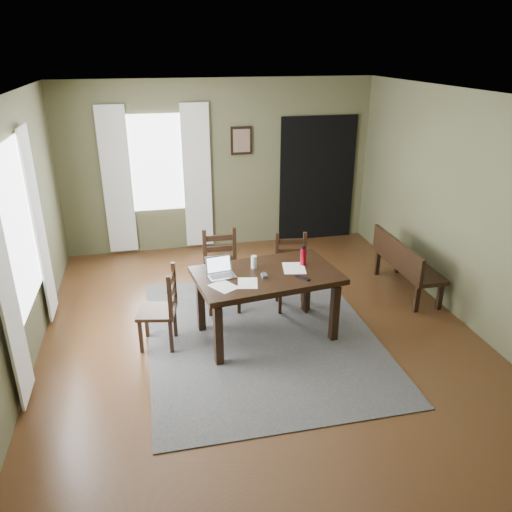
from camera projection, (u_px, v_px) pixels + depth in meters
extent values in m
cube|color=#492C16|center=(261.00, 337.00, 5.86)|extent=(5.00, 6.00, 0.01)
cube|color=brown|center=(220.00, 166.00, 8.02)|extent=(5.00, 0.02, 2.70)
cube|color=brown|center=(390.00, 417.00, 2.63)|extent=(5.00, 0.02, 2.70)
cube|color=brown|center=(11.00, 247.00, 4.83)|extent=(0.02, 6.00, 2.70)
cube|color=brown|center=(470.00, 212.00, 5.82)|extent=(0.02, 6.00, 2.70)
cube|color=white|center=(263.00, 96.00, 4.80)|extent=(5.00, 6.00, 0.02)
cube|color=#414141|center=(261.00, 336.00, 5.85)|extent=(2.60, 3.20, 0.01)
cube|color=black|center=(267.00, 275.00, 5.59)|extent=(1.70, 1.16, 0.06)
cube|color=black|center=(267.00, 280.00, 5.61)|extent=(1.51, 0.97, 0.05)
cube|color=black|center=(218.00, 336.00, 5.22)|extent=(0.10, 0.10, 0.67)
cube|color=black|center=(201.00, 304.00, 5.85)|extent=(0.10, 0.10, 0.67)
cube|color=black|center=(335.00, 313.00, 5.65)|extent=(0.10, 0.10, 0.67)
cube|color=black|center=(306.00, 286.00, 6.29)|extent=(0.10, 0.10, 0.67)
cube|color=black|center=(157.00, 312.00, 5.52)|extent=(0.48, 0.48, 0.04)
cube|color=black|center=(146.00, 321.00, 5.76)|extent=(0.05, 0.05, 0.40)
cube|color=black|center=(175.00, 321.00, 5.76)|extent=(0.05, 0.05, 0.40)
cube|color=black|center=(141.00, 337.00, 5.45)|extent=(0.05, 0.05, 0.40)
cube|color=black|center=(171.00, 336.00, 5.46)|extent=(0.05, 0.05, 0.40)
cube|color=black|center=(174.00, 283.00, 5.58)|extent=(0.05, 0.05, 0.51)
cube|color=black|center=(170.00, 298.00, 5.26)|extent=(0.05, 0.05, 0.51)
cube|color=black|center=(173.00, 301.00, 5.47)|extent=(0.08, 0.30, 0.07)
cube|color=black|center=(172.00, 290.00, 5.42)|extent=(0.08, 0.30, 0.07)
cube|color=black|center=(171.00, 279.00, 5.37)|extent=(0.08, 0.30, 0.07)
cube|color=black|center=(222.00, 276.00, 6.29)|extent=(0.45, 0.45, 0.04)
cube|color=black|center=(210.00, 300.00, 6.19)|extent=(0.04, 0.04, 0.43)
cube|color=black|center=(207.00, 287.00, 6.52)|extent=(0.04, 0.04, 0.43)
cube|color=black|center=(239.00, 298.00, 6.26)|extent=(0.04, 0.04, 0.43)
cube|color=black|center=(234.00, 285.00, 6.58)|extent=(0.04, 0.04, 0.43)
cube|color=black|center=(205.00, 250.00, 6.33)|extent=(0.05, 0.05, 0.55)
cube|color=black|center=(234.00, 248.00, 6.40)|extent=(0.05, 0.05, 0.55)
cube|color=black|center=(220.00, 259.00, 6.42)|extent=(0.33, 0.03, 0.07)
cube|color=black|center=(220.00, 249.00, 6.36)|extent=(0.33, 0.03, 0.07)
cube|color=black|center=(219.00, 238.00, 6.31)|extent=(0.33, 0.03, 0.07)
cube|color=black|center=(292.00, 277.00, 6.33)|extent=(0.47, 0.47, 0.04)
cube|color=black|center=(280.00, 299.00, 6.25)|extent=(0.05, 0.05, 0.41)
cube|color=black|center=(277.00, 287.00, 6.56)|extent=(0.05, 0.05, 0.41)
cube|color=black|center=(307.00, 298.00, 6.27)|extent=(0.05, 0.05, 0.41)
cube|color=black|center=(303.00, 286.00, 6.58)|extent=(0.05, 0.05, 0.41)
cube|color=black|center=(277.00, 252.00, 6.39)|extent=(0.05, 0.05, 0.52)
cube|color=black|center=(304.00, 251.00, 6.41)|extent=(0.05, 0.05, 0.52)
cube|color=black|center=(290.00, 262.00, 6.45)|extent=(0.31, 0.07, 0.07)
cube|color=black|center=(291.00, 252.00, 6.40)|extent=(0.31, 0.07, 0.07)
cube|color=black|center=(291.00, 242.00, 6.34)|extent=(0.31, 0.07, 0.07)
cube|color=black|center=(408.00, 264.00, 6.79)|extent=(0.43, 1.34, 0.06)
cube|color=black|center=(440.00, 296.00, 6.39)|extent=(0.06, 0.06, 0.37)
cube|color=black|center=(417.00, 298.00, 6.32)|extent=(0.06, 0.06, 0.37)
cube|color=black|center=(398.00, 261.00, 7.42)|extent=(0.06, 0.06, 0.37)
cube|color=black|center=(377.00, 263.00, 7.36)|extent=(0.06, 0.06, 0.37)
cube|color=black|center=(397.00, 252.00, 6.67)|extent=(0.05, 1.34, 0.33)
cube|color=#B7B7BC|center=(222.00, 276.00, 5.48)|extent=(0.33, 0.25, 0.01)
cube|color=#B7B7BC|center=(218.00, 264.00, 5.53)|extent=(0.30, 0.10, 0.19)
cube|color=silver|center=(219.00, 264.00, 5.53)|extent=(0.26, 0.08, 0.16)
cube|color=#3F3F42|center=(222.00, 276.00, 5.47)|extent=(0.27, 0.16, 0.00)
cube|color=#3F3F42|center=(264.00, 276.00, 5.47)|extent=(0.06, 0.10, 0.03)
cube|color=black|center=(303.00, 278.00, 5.43)|extent=(0.14, 0.17, 0.02)
cylinder|color=silver|center=(254.00, 262.00, 5.67)|extent=(0.09, 0.09, 0.15)
cylinder|color=#B50D21|center=(303.00, 257.00, 5.74)|extent=(0.08, 0.08, 0.20)
cylinder|color=black|center=(304.00, 247.00, 5.69)|extent=(0.05, 0.05, 0.03)
cube|color=white|center=(224.00, 286.00, 5.26)|extent=(0.33, 0.35, 0.00)
cube|color=white|center=(294.00, 268.00, 5.69)|extent=(0.30, 0.36, 0.00)
cube|color=white|center=(248.00, 283.00, 5.33)|extent=(0.26, 0.31, 0.00)
cube|color=white|center=(17.00, 230.00, 4.98)|extent=(0.01, 1.30, 1.70)
cube|color=white|center=(156.00, 163.00, 7.76)|extent=(1.00, 0.01, 1.50)
cube|color=silver|center=(6.00, 288.00, 4.34)|extent=(0.03, 0.48, 2.30)
cube|color=silver|center=(39.00, 226.00, 5.82)|extent=(0.03, 0.48, 2.30)
cube|color=silver|center=(117.00, 182.00, 7.70)|extent=(0.44, 0.03, 2.30)
cube|color=silver|center=(197.00, 177.00, 7.95)|extent=(0.44, 0.03, 2.30)
cube|color=black|center=(241.00, 141.00, 7.91)|extent=(0.34, 0.03, 0.44)
cube|color=brown|center=(242.00, 141.00, 7.89)|extent=(0.27, 0.01, 0.36)
cube|color=black|center=(317.00, 179.00, 8.44)|extent=(1.30, 0.03, 2.10)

